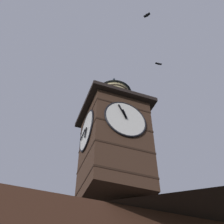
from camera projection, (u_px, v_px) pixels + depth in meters
name	position (u px, v px, depth m)	size (l,w,h in m)	color
clock_tower	(114.00, 138.00, 16.24)	(3.84, 3.84, 8.89)	#422B1E
flying_bird_high	(147.00, 15.00, 20.77)	(0.42, 0.50, 0.14)	black
flying_bird_low	(159.00, 64.00, 23.57)	(0.55, 0.22, 0.12)	black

